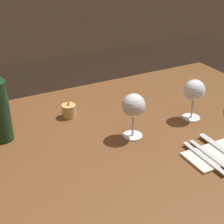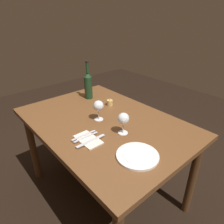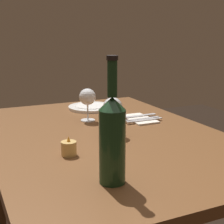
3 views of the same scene
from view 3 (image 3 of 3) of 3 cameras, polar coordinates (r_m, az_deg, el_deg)
dining_table at (r=1.41m, az=-1.19°, el=-7.13°), size 1.30×0.90×0.74m
wine_glass_left at (r=1.32m, az=0.10°, el=0.66°), size 0.08×0.08×0.15m
wine_glass_right at (r=1.55m, az=-4.15°, el=2.39°), size 0.08×0.08×0.15m
wine_bottle at (r=0.90m, az=0.04°, el=-4.28°), size 0.07×0.07×0.35m
votive_candle at (r=1.14m, az=-7.27°, el=-6.15°), size 0.05×0.05×0.07m
dinner_plate at (r=1.82m, az=-3.53°, el=0.84°), size 0.24×0.24×0.02m
folded_napkin at (r=1.59m, az=4.60°, el=-1.17°), size 0.19×0.11×0.01m
fork_inner at (r=1.57m, az=5.06°, el=-1.15°), size 0.01×0.18×0.00m
fork_outer at (r=1.55m, az=5.52°, el=-1.36°), size 0.01×0.18×0.00m
table_knife at (r=1.61m, az=4.09°, el=-0.70°), size 0.02×0.21×0.00m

